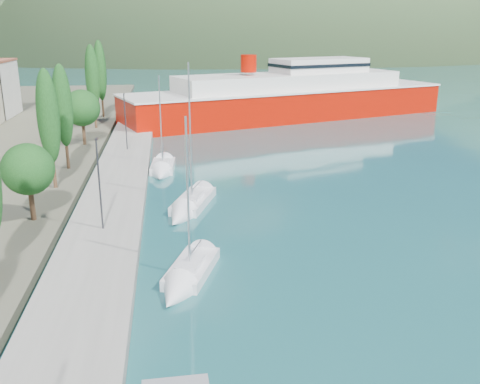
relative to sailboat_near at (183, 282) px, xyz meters
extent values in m
plane|color=#1E595C|center=(3.94, 111.83, -0.28)|extent=(1400.00, 1400.00, 0.00)
cube|color=gray|center=(-5.06, 17.83, 0.12)|extent=(5.00, 88.00, 0.80)
cylinder|color=#47301E|center=(-10.09, 10.21, 1.54)|extent=(0.36, 0.36, 2.23)
sphere|color=#184718|center=(-10.09, 10.21, 4.09)|extent=(3.57, 3.57, 3.57)
cylinder|color=#47301E|center=(-10.09, 18.12, 1.51)|extent=(0.30, 0.30, 2.17)
ellipsoid|color=#184718|center=(-10.09, 18.12, 6.44)|extent=(1.80, 1.80, 7.70)
cylinder|color=#47301E|center=(-10.09, 24.54, 1.50)|extent=(0.30, 0.30, 2.15)
ellipsoid|color=#184718|center=(-10.09, 24.54, 6.39)|extent=(1.80, 1.80, 7.63)
cylinder|color=#47301E|center=(-10.09, 35.40, 1.71)|extent=(0.36, 0.36, 2.56)
sphere|color=#184718|center=(-10.09, 35.40, 4.63)|extent=(4.10, 4.10, 4.10)
cylinder|color=#47301E|center=(-10.09, 46.17, 1.62)|extent=(0.30, 0.30, 2.38)
ellipsoid|color=#184718|center=(-10.09, 46.17, 7.04)|extent=(1.80, 1.80, 8.45)
cylinder|color=#47301E|center=(-10.09, 55.26, 1.65)|extent=(0.30, 0.30, 2.46)
ellipsoid|color=#184718|center=(-10.09, 55.26, 7.24)|extent=(1.80, 1.80, 8.71)
cylinder|color=#2D2D33|center=(-5.06, 7.56, 3.52)|extent=(0.12, 0.12, 6.00)
cube|color=#2D2D33|center=(-5.06, 7.81, 6.52)|extent=(0.15, 0.50, 0.12)
cylinder|color=#2D2D33|center=(-5.06, 31.74, 3.52)|extent=(0.12, 0.12, 6.00)
cube|color=#2D2D33|center=(-5.06, 31.99, 6.52)|extent=(0.15, 0.50, 0.12)
cube|color=silver|center=(0.57, 1.60, -0.05)|extent=(3.65, 5.47, 0.81)
cube|color=silver|center=(0.45, 1.28, 0.49)|extent=(1.85, 2.33, 0.32)
cylinder|color=silver|center=(0.45, 1.28, 4.64)|extent=(0.12, 0.12, 8.57)
cone|color=silver|center=(-0.52, -1.46, -0.05)|extent=(2.74, 2.92, 2.07)
cube|color=silver|center=(1.29, 14.06, -0.04)|extent=(4.08, 6.48, 0.86)
cube|color=silver|center=(1.16, 13.67, 0.54)|extent=(2.05, 2.74, 0.33)
cylinder|color=silver|center=(1.16, 13.67, 5.65)|extent=(0.12, 0.12, 10.52)
cone|color=silver|center=(0.01, 10.37, -0.04)|extent=(3.01, 3.41, 2.20)
cube|color=silver|center=(-1.18, 25.59, -0.04)|extent=(2.55, 5.16, 0.86)
cube|color=silver|center=(-1.20, 25.26, 0.54)|extent=(1.46, 2.10, 0.33)
cylinder|color=silver|center=(-1.20, 25.26, 4.70)|extent=(0.12, 0.12, 8.61)
cone|color=silver|center=(-1.40, 22.39, -0.04)|extent=(2.36, 2.49, 2.20)
cube|color=#A70D01|center=(18.16, 54.61, 1.68)|extent=(52.20, 26.83, 4.98)
cube|color=silver|center=(18.16, 54.61, 4.17)|extent=(52.64, 27.25, 0.27)
cube|color=silver|center=(18.16, 54.61, 5.23)|extent=(36.50, 19.92, 2.67)
cube|color=silver|center=(23.20, 56.34, 7.63)|extent=(15.79, 10.94, 2.13)
cylinder|color=#A70D01|center=(11.44, 52.30, 8.25)|extent=(2.31, 2.31, 2.49)
camera|label=1|loc=(-0.42, -26.66, 13.40)|focal=40.00mm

